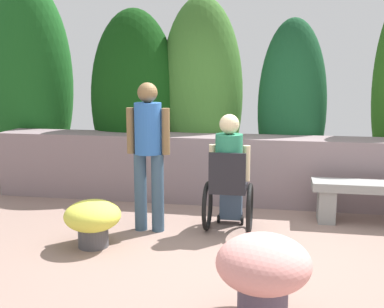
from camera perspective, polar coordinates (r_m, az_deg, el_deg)
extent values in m
plane|color=gray|center=(4.96, 5.89, -11.32)|extent=(11.24, 11.24, 0.00)
cube|color=gray|center=(6.53, 7.25, -1.91)|extent=(7.25, 0.58, 0.91)
ellipsoid|color=#18531B|center=(8.19, -18.85, 8.23)|extent=(1.42, 0.99, 3.23)
ellipsoid|color=#103B0F|center=(7.27, -6.90, 6.43)|extent=(1.35, 0.94, 2.70)
ellipsoid|color=#3A6C29|center=(7.13, 1.13, 7.10)|extent=(1.23, 0.86, 2.87)
ellipsoid|color=#154625|center=(6.99, 11.89, 5.42)|extent=(0.97, 0.68, 2.53)
cube|color=gray|center=(5.96, 15.83, -5.94)|extent=(0.20, 0.31, 0.40)
cube|color=gray|center=(5.98, 21.19, -3.72)|extent=(1.46, 0.37, 0.10)
cube|color=black|center=(5.34, 4.42, -4.09)|extent=(0.40, 0.40, 0.06)
cube|color=black|center=(5.11, 4.24, -2.08)|extent=(0.40, 0.04, 0.40)
cube|color=black|center=(5.75, 4.71, -7.18)|extent=(0.28, 0.12, 0.03)
torus|color=black|center=(5.43, 1.86, -6.24)|extent=(0.05, 0.56, 0.56)
torus|color=black|center=(5.38, 6.95, -6.46)|extent=(0.05, 0.56, 0.56)
cylinder|color=black|center=(5.72, 3.23, -7.80)|extent=(0.03, 0.10, 0.10)
cylinder|color=black|center=(5.69, 6.05, -7.93)|extent=(0.03, 0.10, 0.10)
cube|color=#3E536D|center=(5.41, 4.55, -2.71)|extent=(0.30, 0.40, 0.16)
cube|color=#3E536D|center=(5.69, 4.72, -5.66)|extent=(0.26, 0.14, 0.43)
cylinder|color=#297D59|center=(5.24, 4.45, -0.33)|extent=(0.30, 0.30, 0.50)
cylinder|color=beige|center=(5.34, 2.48, -0.99)|extent=(0.08, 0.08, 0.40)
cylinder|color=beige|center=(5.30, 6.55, -1.13)|extent=(0.08, 0.08, 0.40)
sphere|color=beige|center=(5.19, 4.51, 3.59)|extent=(0.22, 0.22, 0.22)
cylinder|color=#375066|center=(5.41, -6.20, -4.56)|extent=(0.14, 0.14, 0.89)
cylinder|color=#375066|center=(5.35, -4.14, -4.68)|extent=(0.14, 0.14, 0.89)
cylinder|color=#2C5EAA|center=(5.24, -5.30, 3.07)|extent=(0.30, 0.30, 0.56)
cylinder|color=brown|center=(5.30, -7.38, 2.80)|extent=(0.09, 0.09, 0.51)
cylinder|color=brown|center=(5.20, -3.17, 2.72)|extent=(0.09, 0.09, 0.51)
sphere|color=brown|center=(5.21, -5.37, 7.35)|extent=(0.22, 0.22, 0.22)
cylinder|color=#524659|center=(3.66, 8.46, -16.77)|extent=(0.37, 0.37, 0.32)
ellipsoid|color=#1E530D|center=(3.57, 8.55, -13.74)|extent=(0.41, 0.41, 0.14)
ellipsoid|color=pink|center=(3.54, 8.58, -12.83)|extent=(0.69, 0.69, 0.41)
cylinder|color=#48474C|center=(5.07, -11.77, -9.51)|extent=(0.31, 0.31, 0.24)
ellipsoid|color=#164929|center=(5.02, -11.83, -7.77)|extent=(0.34, 0.34, 0.11)
ellipsoid|color=#DCDA4A|center=(5.01, -11.85, -7.25)|extent=(0.58, 0.58, 0.32)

